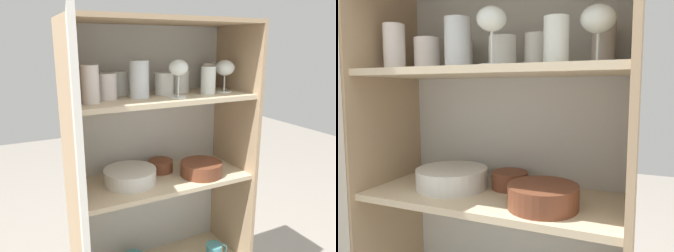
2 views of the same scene
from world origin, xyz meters
The scene contains 18 objects.
cupboard_back_panel centered at (0.00, 0.33, 0.75)m, with size 0.80×0.02×1.49m, color silver.
cupboard_side_left centered at (-0.39, 0.16, 0.75)m, with size 0.02×0.36×1.49m, color tan.
cupboard_side_right centered at (0.39, 0.16, 0.75)m, with size 0.02×0.36×1.49m, color tan.
shelf_board_middle centered at (0.00, 0.16, 0.81)m, with size 0.76×0.32×0.02m, color beige.
shelf_board_upper centered at (0.00, 0.16, 1.19)m, with size 0.76×0.32×0.02m, color beige.
tumbler_glass_0 centered at (-0.11, 0.15, 1.27)m, with size 0.08×0.08×0.15m.
tumbler_glass_1 centered at (-0.24, 0.18, 1.25)m, with size 0.08×0.08×0.10m.
tumbler_glass_2 centered at (-0.31, 0.12, 1.27)m, with size 0.07×0.07×0.14m.
tumbler_glass_3 centered at (0.20, 0.11, 1.26)m, with size 0.06×0.06×0.12m.
tumbler_glass_4 centered at (0.30, 0.26, 1.26)m, with size 0.07×0.07×0.13m.
tumbler_glass_5 centered at (0.02, 0.19, 1.24)m, with size 0.08×0.08×0.09m.
tumbler_glass_6 centered at (-0.16, 0.26, 1.25)m, with size 0.08×0.08×0.10m.
tumbler_glass_7 centered at (0.12, 0.22, 1.25)m, with size 0.08×0.08×0.10m.
wine_glass_0 centered at (0.30, 0.13, 1.30)m, with size 0.09×0.09×0.14m.
wine_glass_1 centered at (0.04, 0.08, 1.31)m, with size 0.08×0.08×0.15m.
plate_stack_white centered at (-0.15, 0.17, 0.86)m, with size 0.23×0.23×0.06m.
mixing_bowl_large centered at (0.17, 0.11, 0.86)m, with size 0.19×0.19×0.06m.
serving_bowl_small centered at (0.03, 0.23, 0.85)m, with size 0.12×0.12×0.05m.
Camera 2 is at (0.41, -0.71, 1.14)m, focal length 35.00 mm.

